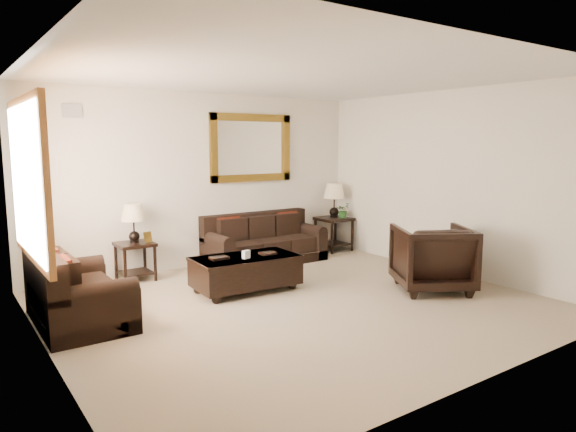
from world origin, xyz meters
TOP-DOWN VIEW (x-y plane):
  - room at (0.00, 0.00)m, footprint 5.51×5.01m
  - window at (-2.70, 0.90)m, footprint 0.07×1.96m
  - mirror at (0.85, 2.47)m, footprint 1.50×0.06m
  - air_vent at (-1.90, 2.48)m, footprint 0.25×0.02m
  - sofa at (0.85, 2.11)m, footprint 1.94×0.84m
  - loveseat at (-2.35, 0.84)m, footprint 0.86×1.46m
  - end_table_left at (-1.23, 2.21)m, footprint 0.49×0.49m
  - end_table_right at (2.40, 2.18)m, footprint 0.55×0.55m
  - coffee_table at (-0.22, 0.85)m, footprint 1.40×0.81m
  - armchair at (1.81, -0.52)m, footprint 1.24×1.22m
  - potted_plant at (2.52, 2.08)m, footprint 0.30×0.32m

SIDE VIEW (x-z plane):
  - sofa at x=0.85m, z-range -0.11..0.69m
  - coffee_table at x=-0.22m, z-range 0.00..0.58m
  - loveseat at x=-2.35m, z-range -0.11..0.71m
  - armchair at x=1.81m, z-range 0.00..0.95m
  - potted_plant at x=2.52m, z-range 0.60..0.81m
  - end_table_left at x=-1.23m, z-range 0.17..1.25m
  - end_table_right at x=2.40m, z-range 0.19..1.40m
  - room at x=0.00m, z-range 0.00..2.71m
  - window at x=-2.70m, z-range 0.72..2.38m
  - mirror at x=0.85m, z-range 1.30..2.40m
  - air_vent at x=-1.90m, z-range 2.26..2.44m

